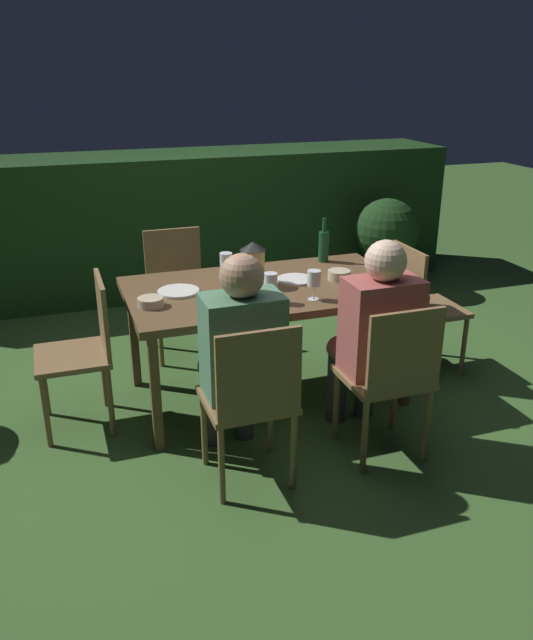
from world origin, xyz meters
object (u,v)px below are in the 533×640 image
plate_c (179,291)px  bowl_bread (339,275)px  person_in_green (239,352)px  wine_glass_c (314,280)px  chair_side_left_b (391,374)px  lantern_centerpiece (253,261)px  plate_a (225,305)px  plate_b (295,280)px  wine_glass_b (226,261)px  green_bottle_on_table (324,245)px  chair_side_right_a (177,286)px  chair_head_far (421,303)px  chair_head_near (84,346)px  wine_glass_a (271,282)px  chair_side_left_a (252,397)px  person_in_rust (374,332)px  potted_plant_by_hedge (386,239)px  dining_table (266,295)px  wine_glass_d (379,275)px  bowl_olives (151,302)px

plate_c → bowl_bread: size_ratio=1.74×
person_in_green → wine_glass_c: (0.54, 0.36, 0.20)m
chair_side_left_b → lantern_centerpiece: (-0.44, 0.90, 0.38)m
plate_a → plate_c: size_ratio=0.93×
wine_glass_c → plate_b: bearing=85.8°
wine_glass_b → green_bottle_on_table: bearing=13.3°
lantern_centerpiece → plate_b: lantern_centerpiece is taller
chair_side_right_a → chair_side_left_b: bearing=-66.7°
chair_head_far → chair_head_near: bearing=180.0°
wine_glass_a → chair_side_left_a: bearing=-117.1°
chair_head_near → wine_glass_b: wine_glass_b is taller
person_in_rust → potted_plant_by_hedge: 2.55m
person_in_green → lantern_centerpiece: bearing=67.0°
chair_side_left_b → plate_b: chair_side_left_b is taller
chair_head_near → lantern_centerpiece: (1.00, 0.05, 0.38)m
chair_head_far → chair_side_right_a: 1.68m
dining_table → person_in_rust: size_ratio=1.43×
plate_c → wine_glass_d: bearing=-21.1°
chair_side_right_a → wine_glass_a: bearing=-75.1°
chair_head_far → chair_side_left_a: (-1.44, -0.86, 0.00)m
lantern_centerpiece → bowl_olives: 0.67m
person_in_rust → bowl_olives: (-1.07, 0.54, 0.11)m
wine_glass_c → bowl_bread: bearing=44.2°
chair_head_far → plate_b: (-0.87, 0.04, 0.24)m
chair_side_right_a → lantern_centerpiece: size_ratio=3.28×
chair_head_far → chair_head_near: (-2.14, 0.00, 0.00)m
lantern_centerpiece → plate_b: (0.27, -0.01, -0.14)m
chair_side_right_a → bowl_olives: (-0.33, -0.98, 0.26)m
chair_side_left_a → plate_c: size_ratio=3.63×
dining_table → wine_glass_a: wine_glass_a is taller
person_in_rust → chair_head_far: 0.98m
person_in_green → bowl_olives: bearing=121.5°
plate_b → chair_side_left_a: bearing=-122.3°
wine_glass_c → bowl_bread: 0.41m
chair_side_left_b → chair_head_far: (0.70, 0.86, 0.00)m
plate_b → bowl_olives: bearing=-170.2°
chair_side_right_a → plate_a: chair_side_right_a is taller
person_in_green → plate_c: 0.74m
dining_table → green_bottle_on_table: size_ratio=5.67×
lantern_centerpiece → wine_glass_b: bearing=130.1°
chair_head_far → wine_glass_d: size_ratio=5.15×
person_in_green → wine_glass_a: size_ratio=6.80×
wine_glass_a → bowl_olives: wine_glass_a is taller
green_bottle_on_table → plate_b: size_ratio=1.29×
chair_side_left_b → lantern_centerpiece: 1.07m
green_bottle_on_table → plate_b: green_bottle_on_table is taller
chair_side_right_a → green_bottle_on_table: 1.08m
wine_glass_a → plate_b: (0.27, 0.31, -0.11)m
bowl_bread → wine_glass_a: bearing=-155.1°
chair_side_left_b → lantern_centerpiece: size_ratio=3.28×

